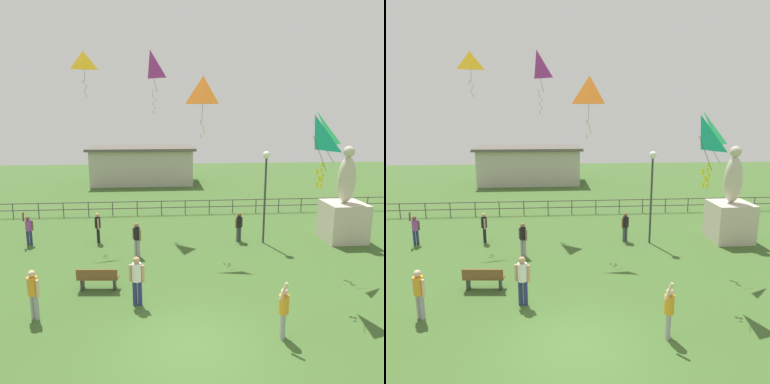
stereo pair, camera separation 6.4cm
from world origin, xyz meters
TOP-DOWN VIEW (x-y plane):
  - ground_plane at (0.00, 0.00)m, footprint 80.00×80.00m
  - statue_monument at (8.55, 8.33)m, footprint 1.95×1.95m
  - lamppost at (4.33, 8.20)m, footprint 0.36×0.36m
  - park_bench at (-3.17, 3.68)m, footprint 1.53×0.53m
  - person_0 at (3.13, 8.51)m, footprint 0.41×0.28m
  - person_1 at (-1.64, 2.44)m, footprint 0.52×0.32m
  - person_2 at (-4.82, 1.82)m, footprint 0.44×0.31m
  - person_3 at (2.66, 0.21)m, footprint 0.36×0.47m
  - person_4 at (-4.03, 8.91)m, footprint 0.29×0.45m
  - person_5 at (-7.39, 8.80)m, footprint 0.48×0.30m
  - person_6 at (-1.94, 6.92)m, footprint 0.40×0.32m
  - kite_0 at (-1.27, 11.29)m, footprint 1.08×1.01m
  - kite_1 at (5.59, 5.58)m, footprint 1.20×1.24m
  - kite_2 at (4.33, 2.82)m, footprint 1.11×1.07m
  - kite_3 at (1.25, 8.56)m, footprint 1.22×1.34m
  - kite_4 at (-4.64, 10.77)m, footprint 1.07×0.95m
  - waterfront_railing at (-0.25, 14.00)m, footprint 36.05×0.06m
  - pavilion_building at (-2.60, 26.00)m, footprint 9.89×5.56m

SIDE VIEW (x-z plane):
  - ground_plane at x=0.00m, z-range 0.00..0.00m
  - park_bench at x=-3.17m, z-range 0.04..0.89m
  - waterfront_railing at x=-0.25m, z-range 0.15..1.10m
  - person_0 at x=3.13m, z-range 0.11..1.63m
  - person_5 at x=-7.39m, z-range 0.00..1.76m
  - person_4 at x=-4.03m, z-range 0.12..1.67m
  - person_6 at x=-1.94m, z-range 0.12..1.71m
  - person_3 at x=2.66m, z-range 0.00..1.83m
  - person_2 at x=-4.82m, z-range 0.12..1.78m
  - person_1 at x=-1.64m, z-range 0.13..1.87m
  - statue_monument at x=8.55m, z-range -1.00..3.87m
  - pavilion_building at x=-2.60m, z-range 0.02..3.50m
  - lamppost at x=4.33m, z-range 1.04..5.70m
  - kite_2 at x=4.33m, z-range 4.43..6.82m
  - kite_1 at x=5.59m, z-range 4.13..7.15m
  - kite_3 at x=1.25m, z-range 5.95..8.75m
  - kite_0 at x=-1.27m, z-range 7.25..10.53m
  - kite_4 at x=-4.64m, z-range 7.82..10.06m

